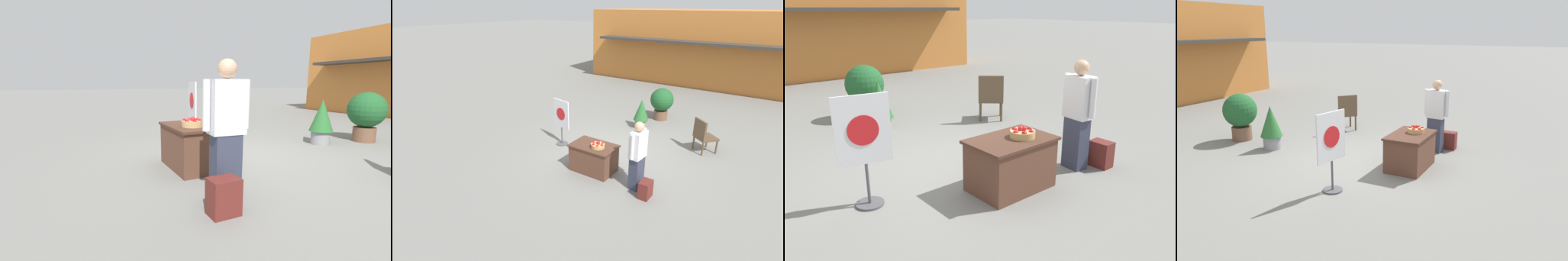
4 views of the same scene
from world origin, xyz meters
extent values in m
plane|color=slate|center=(0.00, 0.00, 0.00)|extent=(120.00, 120.00, 0.00)
cube|color=brown|center=(0.14, -1.23, 0.35)|extent=(1.11, 0.74, 0.70)
cube|color=#492C20|center=(0.14, -1.23, 0.72)|extent=(1.18, 0.78, 0.04)
cylinder|color=tan|center=(0.30, -1.29, 0.79)|extent=(0.35, 0.35, 0.10)
sphere|color=#A30F14|center=(0.43, -1.30, 0.83)|extent=(0.08, 0.08, 0.08)
sphere|color=red|center=(0.37, -1.19, 0.83)|extent=(0.08, 0.08, 0.08)
sphere|color=red|center=(0.26, -1.18, 0.83)|extent=(0.08, 0.08, 0.08)
sphere|color=red|center=(0.18, -1.28, 0.83)|extent=(0.08, 0.08, 0.08)
sphere|color=#A30F14|center=(0.23, -1.39, 0.83)|extent=(0.08, 0.08, 0.08)
sphere|color=red|center=(0.35, -1.40, 0.83)|extent=(0.08, 0.08, 0.08)
sphere|color=red|center=(0.32, -1.29, 0.86)|extent=(0.08, 0.08, 0.08)
sphere|color=red|center=(0.28, -1.27, 0.86)|extent=(0.08, 0.08, 0.08)
cube|color=#33384C|center=(1.44, -1.36, 0.41)|extent=(0.27, 0.36, 0.83)
cube|color=silver|center=(1.44, -1.36, 1.15)|extent=(0.30, 0.44, 0.65)
sphere|color=tan|center=(1.44, -1.36, 1.60)|extent=(0.23, 0.23, 0.23)
cylinder|color=silver|center=(1.42, -1.62, 1.18)|extent=(0.09, 0.09, 0.60)
cylinder|color=silver|center=(1.47, -1.10, 1.18)|extent=(0.09, 0.09, 0.60)
cube|color=maroon|center=(1.81, -1.60, 0.21)|extent=(0.24, 0.34, 0.42)
cylinder|color=#4C4C51|center=(-1.60, -0.42, 0.01)|extent=(0.36, 0.36, 0.03)
cylinder|color=#4C4C51|center=(-1.60, -0.42, 0.31)|extent=(0.04, 0.04, 0.55)
cube|color=silver|center=(-1.60, -0.42, 1.02)|extent=(0.68, 0.16, 0.88)
cylinder|color=red|center=(-1.60, -0.44, 1.02)|extent=(0.38, 0.08, 0.38)
cylinder|color=gray|center=(-0.14, 2.25, 0.16)|extent=(0.42, 0.42, 0.32)
cone|color=#28662D|center=(-0.14, 2.25, 0.69)|extent=(0.53, 0.53, 0.75)
cylinder|color=brown|center=(0.11, 3.49, 0.18)|extent=(0.51, 0.51, 0.36)
sphere|color=#1E5628|center=(0.11, 3.49, 0.79)|extent=(0.87, 0.87, 0.87)
camera|label=1|loc=(4.10, -3.01, 1.43)|focal=24.00mm
camera|label=2|loc=(4.07, -7.23, 4.15)|focal=28.00mm
camera|label=3|loc=(-3.31, -4.73, 2.45)|focal=35.00mm
camera|label=4|loc=(-6.95, -3.95, 2.85)|focal=35.00mm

